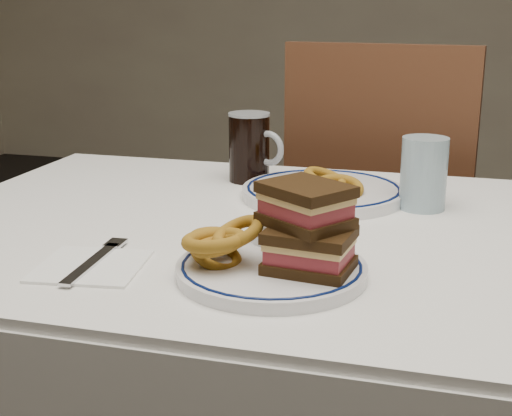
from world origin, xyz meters
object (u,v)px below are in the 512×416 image
(beer_mug, at_px, (250,147))
(reuben_sandwich, at_px, (308,227))
(far_plate, at_px, (323,192))
(chair_far, at_px, (384,218))
(main_plate, at_px, (272,269))

(beer_mug, bearing_deg, reuben_sandwich, -66.34)
(beer_mug, xyz_separation_m, far_plate, (0.17, -0.09, -0.06))
(reuben_sandwich, distance_m, far_plate, 0.42)
(chair_far, xyz_separation_m, beer_mug, (-0.23, -0.48, 0.27))
(chair_far, height_order, reuben_sandwich, chair_far)
(reuben_sandwich, bearing_deg, beer_mug, 113.66)
(main_plate, bearing_deg, far_plate, 90.64)
(beer_mug, bearing_deg, far_plate, -28.68)
(main_plate, height_order, reuben_sandwich, reuben_sandwich)
(main_plate, height_order, far_plate, far_plate)
(chair_far, relative_size, main_plate, 3.96)
(chair_far, distance_m, beer_mug, 0.60)
(far_plate, bearing_deg, chair_far, 83.30)
(main_plate, bearing_deg, beer_mug, 108.95)
(chair_far, bearing_deg, main_plate, -93.65)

